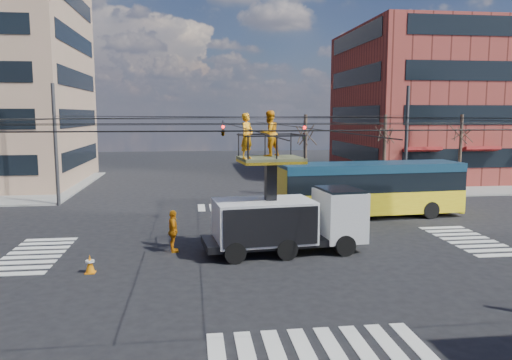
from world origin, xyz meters
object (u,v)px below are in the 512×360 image
Objects in this scene: city_bus at (370,188)px; traffic_cone at (90,264)px; utility_truck at (288,206)px; flagger at (320,223)px; worker_ground at (173,231)px.

city_bus is 15.45× the size of traffic_cone.
utility_truck reaches higher than flagger.
worker_ground is at bearing -155.31° from city_bus.
worker_ground is (-11.23, -6.24, -0.79)m from city_bus.
utility_truck reaches higher than traffic_cone.
traffic_cone is 0.40× the size of flagger.
flagger is at bearing -89.28° from worker_ground.
worker_ground is at bearing 167.17° from utility_truck.
utility_truck reaches higher than worker_ground.
city_bus is at bearing 121.16° from flagger.
utility_truck is at bearing 13.64° from traffic_cone.
utility_truck is at bearing -104.03° from worker_ground.
flagger is at bearing 19.52° from traffic_cone.
utility_truck is 9.25m from city_bus.
city_bus is 12.87m from worker_ground.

